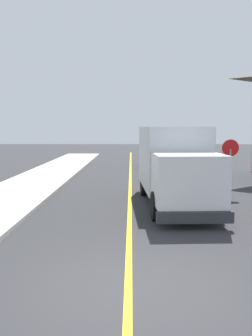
% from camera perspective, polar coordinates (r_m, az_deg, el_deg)
% --- Properties ---
extents(ground_plane, '(120.00, 120.00, 0.00)m').
position_cam_1_polar(ground_plane, '(7.51, 0.37, -18.57)').
color(ground_plane, '#303033').
extents(centre_line_yellow, '(0.16, 56.00, 0.01)m').
position_cam_1_polar(centre_line_yellow, '(17.10, 0.65, -4.16)').
color(centre_line_yellow, gold).
rests_on(centre_line_yellow, ground).
extents(box_truck, '(2.78, 7.30, 3.20)m').
position_cam_1_polar(box_truck, '(14.74, 7.70, 0.98)').
color(box_truck, silver).
rests_on(box_truck, ground).
extents(parked_car_near, '(1.95, 4.46, 1.67)m').
position_cam_1_polar(parked_car_near, '(21.14, 7.43, 0.02)').
color(parked_car_near, '#4C564C').
rests_on(parked_car_near, ground).
extents(parked_car_mid, '(1.81, 4.41, 1.67)m').
position_cam_1_polar(parked_car_mid, '(27.98, 4.56, 1.65)').
color(parked_car_mid, '#B7B7BC').
rests_on(parked_car_mid, ground).
extents(stop_sign, '(0.80, 0.10, 2.65)m').
position_cam_1_polar(stop_sign, '(16.82, 16.37, 1.77)').
color(stop_sign, gray).
rests_on(stop_sign, ground).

